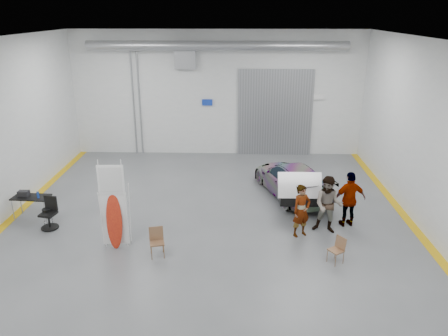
{
  "coord_description": "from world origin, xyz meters",
  "views": [
    {
      "loc": [
        0.89,
        -12.99,
        6.81
      ],
      "look_at": [
        0.49,
        1.65,
        1.5
      ],
      "focal_mm": 35.0,
      "sensor_mm": 36.0,
      "label": 1
    }
  ],
  "objects_px": {
    "person_c": "(350,199)",
    "sedan_car": "(292,179)",
    "person_b": "(328,205)",
    "office_chair": "(49,215)",
    "folding_chair_far": "(335,255)",
    "surfboard_display": "(113,213)",
    "person_a": "(301,211)",
    "folding_chair_near": "(157,248)",
    "work_table": "(29,197)",
    "shop_stool": "(48,218)"
  },
  "relations": [
    {
      "from": "person_c",
      "to": "sedan_car",
      "type": "bearing_deg",
      "value": -70.39
    },
    {
      "from": "person_b",
      "to": "office_chair",
      "type": "distance_m",
      "value": 9.12
    },
    {
      "from": "folding_chair_far",
      "to": "person_b",
      "type": "bearing_deg",
      "value": 142.3
    },
    {
      "from": "person_c",
      "to": "surfboard_display",
      "type": "relative_size",
      "value": 0.68
    },
    {
      "from": "person_a",
      "to": "sedan_car",
      "type": "bearing_deg",
      "value": 60.95
    },
    {
      "from": "folding_chair_far",
      "to": "office_chair",
      "type": "bearing_deg",
      "value": -136.2
    },
    {
      "from": "person_c",
      "to": "folding_chair_near",
      "type": "bearing_deg",
      "value": 7.33
    },
    {
      "from": "surfboard_display",
      "to": "person_b",
      "type": "bearing_deg",
      "value": 7.2
    },
    {
      "from": "surfboard_display",
      "to": "office_chair",
      "type": "relative_size",
      "value": 2.65
    },
    {
      "from": "person_a",
      "to": "person_c",
      "type": "xyz_separation_m",
      "value": [
        1.67,
        0.74,
        0.09
      ]
    },
    {
      "from": "folding_chair_near",
      "to": "work_table",
      "type": "relative_size",
      "value": 0.68
    },
    {
      "from": "folding_chair_near",
      "to": "work_table",
      "type": "bearing_deg",
      "value": 139.04
    },
    {
      "from": "person_a",
      "to": "surfboard_display",
      "type": "height_order",
      "value": "surfboard_display"
    },
    {
      "from": "surfboard_display",
      "to": "shop_stool",
      "type": "bearing_deg",
      "value": 150.64
    },
    {
      "from": "folding_chair_near",
      "to": "person_b",
      "type": "bearing_deg",
      "value": 3.27
    },
    {
      "from": "surfboard_display",
      "to": "shop_stool",
      "type": "relative_size",
      "value": 4.44
    },
    {
      "from": "person_c",
      "to": "work_table",
      "type": "distance_m",
      "value": 10.86
    },
    {
      "from": "person_b",
      "to": "person_c",
      "type": "distance_m",
      "value": 0.91
    },
    {
      "from": "person_b",
      "to": "folding_chair_near",
      "type": "bearing_deg",
      "value": -145.51
    },
    {
      "from": "folding_chair_near",
      "to": "person_c",
      "type": "bearing_deg",
      "value": 5.15
    },
    {
      "from": "sedan_car",
      "to": "office_chair",
      "type": "bearing_deg",
      "value": 2.13
    },
    {
      "from": "sedan_car",
      "to": "surfboard_display",
      "type": "xyz_separation_m",
      "value": [
        -5.79,
        -4.21,
        0.5
      ]
    },
    {
      "from": "person_b",
      "to": "folding_chair_far",
      "type": "xyz_separation_m",
      "value": [
        -0.11,
        -1.86,
        -0.71
      ]
    },
    {
      "from": "person_b",
      "to": "work_table",
      "type": "xyz_separation_m",
      "value": [
        -10.07,
        0.78,
        -0.18
      ]
    },
    {
      "from": "person_a",
      "to": "shop_stool",
      "type": "distance_m",
      "value": 8.35
    },
    {
      "from": "sedan_car",
      "to": "folding_chair_near",
      "type": "xyz_separation_m",
      "value": [
        -4.44,
        -4.69,
        -0.37
      ]
    },
    {
      "from": "person_a",
      "to": "person_c",
      "type": "distance_m",
      "value": 1.83
    },
    {
      "from": "work_table",
      "to": "person_c",
      "type": "bearing_deg",
      "value": -1.66
    },
    {
      "from": "person_a",
      "to": "person_b",
      "type": "height_order",
      "value": "person_b"
    },
    {
      "from": "folding_chair_far",
      "to": "shop_stool",
      "type": "relative_size",
      "value": 1.23
    },
    {
      "from": "sedan_car",
      "to": "person_a",
      "type": "bearing_deg",
      "value": 70.64
    },
    {
      "from": "sedan_car",
      "to": "folding_chair_far",
      "type": "height_order",
      "value": "sedan_car"
    },
    {
      "from": "folding_chair_near",
      "to": "work_table",
      "type": "xyz_separation_m",
      "value": [
        -4.82,
        2.43,
        0.51
      ]
    },
    {
      "from": "sedan_car",
      "to": "person_c",
      "type": "height_order",
      "value": "person_c"
    },
    {
      "from": "shop_stool",
      "to": "person_a",
      "type": "bearing_deg",
      "value": -2.72
    },
    {
      "from": "person_c",
      "to": "folding_chair_near",
      "type": "relative_size",
      "value": 2.2
    },
    {
      "from": "office_chair",
      "to": "folding_chair_near",
      "type": "bearing_deg",
      "value": -11.49
    },
    {
      "from": "person_c",
      "to": "folding_chair_far",
      "type": "xyz_separation_m",
      "value": [
        -0.89,
        -2.33,
        -0.71
      ]
    },
    {
      "from": "person_c",
      "to": "shop_stool",
      "type": "relative_size",
      "value": 3.01
    },
    {
      "from": "shop_stool",
      "to": "office_chair",
      "type": "height_order",
      "value": "office_chair"
    },
    {
      "from": "person_c",
      "to": "folding_chair_near",
      "type": "distance_m",
      "value": 6.43
    },
    {
      "from": "person_c",
      "to": "surfboard_display",
      "type": "xyz_separation_m",
      "value": [
        -7.38,
        -1.64,
        0.19
      ]
    },
    {
      "from": "person_a",
      "to": "shop_stool",
      "type": "relative_size",
      "value": 2.73
    },
    {
      "from": "sedan_car",
      "to": "shop_stool",
      "type": "relative_size",
      "value": 6.93
    },
    {
      "from": "person_a",
      "to": "person_b",
      "type": "distance_m",
      "value": 0.93
    },
    {
      "from": "sedan_car",
      "to": "shop_stool",
      "type": "bearing_deg",
      "value": 1.31
    },
    {
      "from": "folding_chair_near",
      "to": "shop_stool",
      "type": "distance_m",
      "value": 4.35
    },
    {
      "from": "sedan_car",
      "to": "person_c",
      "type": "relative_size",
      "value": 2.3
    },
    {
      "from": "folding_chair_far",
      "to": "shop_stool",
      "type": "distance_m",
      "value": 9.31
    },
    {
      "from": "person_b",
      "to": "office_chair",
      "type": "height_order",
      "value": "person_b"
    }
  ]
}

